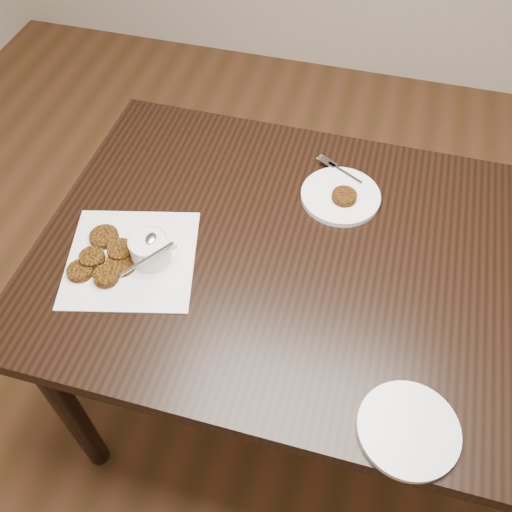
{
  "coord_description": "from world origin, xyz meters",
  "views": [
    {
      "loc": [
        0.1,
        -0.65,
        1.72
      ],
      "look_at": [
        -0.09,
        0.04,
        0.8
      ],
      "focal_mm": 39.0,
      "sensor_mm": 36.0,
      "label": 1
    }
  ],
  "objects_px": {
    "napkin": "(131,259)",
    "plate_empty": "(408,430)",
    "sauce_ramekin": "(148,240)",
    "plate_with_patty": "(341,194)",
    "table": "(317,344)"
  },
  "relations": [
    {
      "from": "table",
      "to": "plate_with_patty",
      "type": "relative_size",
      "value": 6.9
    },
    {
      "from": "napkin",
      "to": "sauce_ramekin",
      "type": "height_order",
      "value": "sauce_ramekin"
    },
    {
      "from": "napkin",
      "to": "plate_with_patty",
      "type": "xyz_separation_m",
      "value": [
        0.41,
        0.31,
        0.01
      ]
    },
    {
      "from": "napkin",
      "to": "sauce_ramekin",
      "type": "relative_size",
      "value": 2.24
    },
    {
      "from": "napkin",
      "to": "sauce_ramekin",
      "type": "xyz_separation_m",
      "value": [
        0.04,
        0.01,
        0.06
      ]
    },
    {
      "from": "plate_with_patty",
      "to": "plate_empty",
      "type": "height_order",
      "value": "plate_with_patty"
    },
    {
      "from": "plate_with_patty",
      "to": "table",
      "type": "bearing_deg",
      "value": -85.55
    },
    {
      "from": "napkin",
      "to": "plate_empty",
      "type": "bearing_deg",
      "value": -20.07
    },
    {
      "from": "plate_empty",
      "to": "napkin",
      "type": "bearing_deg",
      "value": 159.93
    },
    {
      "from": "table",
      "to": "plate_empty",
      "type": "height_order",
      "value": "plate_empty"
    },
    {
      "from": "napkin",
      "to": "plate_with_patty",
      "type": "relative_size",
      "value": 1.46
    },
    {
      "from": "napkin",
      "to": "plate_empty",
      "type": "height_order",
      "value": "plate_empty"
    },
    {
      "from": "plate_empty",
      "to": "plate_with_patty",
      "type": "bearing_deg",
      "value": 111.89
    },
    {
      "from": "table",
      "to": "napkin",
      "type": "xyz_separation_m",
      "value": [
        -0.43,
        -0.11,
        0.38
      ]
    },
    {
      "from": "napkin",
      "to": "plate_with_patty",
      "type": "bearing_deg",
      "value": 36.61
    }
  ]
}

